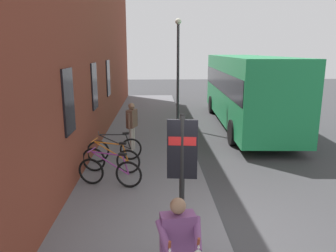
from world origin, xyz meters
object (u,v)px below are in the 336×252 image
tourist_with_hotdogs (178,241)px  pedestrian_near_bus (132,121)px  bicycle_nearest_sign (110,172)px  city_bus (246,87)px  bicycle_under_window (111,160)px  transit_info_sign (182,157)px  bicycle_leaning_wall (115,149)px  street_lamp (178,63)px

tourist_with_hotdogs → pedestrian_near_bus: bearing=8.5°
bicycle_nearest_sign → city_bus: bearing=-37.1°
bicycle_nearest_sign → bicycle_under_window: bearing=5.6°
transit_info_sign → pedestrian_near_bus: bearing=12.9°
bicycle_nearest_sign → bicycle_leaning_wall: same height
bicycle_leaning_wall → bicycle_nearest_sign: bearing=-176.9°
transit_info_sign → street_lamp: (9.53, -0.59, 1.32)m
bicycle_leaning_wall → pedestrian_near_bus: size_ratio=1.02×
bicycle_nearest_sign → bicycle_under_window: 0.99m
transit_info_sign → pedestrian_near_bus: transit_info_sign is taller
bicycle_under_window → street_lamp: size_ratio=0.36×
pedestrian_near_bus → bicycle_nearest_sign: bearing=173.3°
transit_info_sign → tourist_with_hotdogs: size_ratio=1.49×
bicycle_nearest_sign → bicycle_under_window: size_ratio=0.99×
bicycle_leaning_wall → transit_info_sign: 4.97m
bicycle_under_window → tourist_with_hotdogs: (-5.18, -1.58, 0.61)m
bicycle_leaning_wall → street_lamp: bearing=-25.2°
bicycle_under_window → pedestrian_near_bus: pedestrian_near_bus is taller
street_lamp → bicycle_leaning_wall: bearing=154.8°
bicycle_under_window → bicycle_leaning_wall: 1.01m
bicycle_under_window → bicycle_nearest_sign: bearing=-174.4°
bicycle_nearest_sign → tourist_with_hotdogs: tourist_with_hotdogs is taller
bicycle_under_window → pedestrian_near_bus: bearing=-12.0°
city_bus → street_lamp: 3.50m
transit_info_sign → tourist_with_hotdogs: bearing=173.6°
bicycle_leaning_wall → street_lamp: size_ratio=0.36×
pedestrian_near_bus → bicycle_under_window: bearing=168.0°
tourist_with_hotdogs → bicycle_leaning_wall: bearing=14.4°
city_bus → transit_info_sign: bearing=158.4°
pedestrian_near_bus → transit_info_sign: bearing=-167.1°
pedestrian_near_bus → street_lamp: street_lamp is taller
transit_info_sign → pedestrian_near_bus: 5.86m
bicycle_leaning_wall → bicycle_under_window: bearing=-179.4°
bicycle_under_window → city_bus: (6.37, -5.67, 1.41)m
transit_info_sign → bicycle_under_window: bearing=27.1°
bicycle_nearest_sign → pedestrian_near_bus: size_ratio=1.01×
bicycle_nearest_sign → pedestrian_near_bus: pedestrian_near_bus is taller
bicycle_nearest_sign → street_lamp: bearing=-17.9°
city_bus → bicycle_leaning_wall: bearing=133.4°
transit_info_sign → city_bus: (9.84, -3.89, 0.20)m
bicycle_nearest_sign → bicycle_under_window: same height
street_lamp → tourist_with_hotdogs: bearing=176.0°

